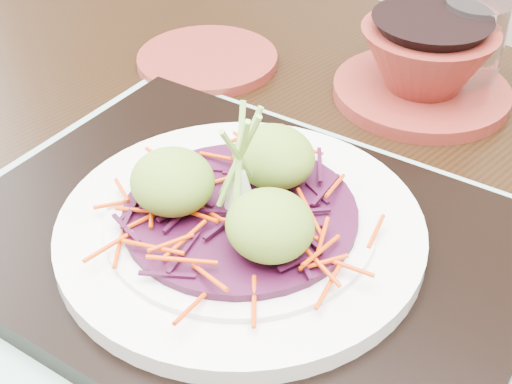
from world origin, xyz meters
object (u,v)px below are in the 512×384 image
Objects in this scene: white_plate at (241,227)px; terracotta_side_plate at (207,60)px; terracotta_bowl_set at (425,68)px; dining_table at (313,336)px; water_glass at (471,45)px; serving_tray at (241,246)px.

terracotta_side_plate is at bearing 132.60° from white_plate.
white_plate is at bearing -91.78° from terracotta_bowl_set.
terracotta_side_plate is (-0.26, 0.19, 0.11)m from dining_table.
dining_table is at bearing -82.60° from terracotta_bowl_set.
dining_table is 0.34m from terracotta_side_plate.
terracotta_side_plate is 0.24m from terracotta_bowl_set.
terracotta_side_plate is 1.67× the size of water_glass.
water_glass is at bearing 84.09° from white_plate.
water_glass is (-0.01, 0.31, 0.15)m from dining_table.
white_plate is (-0.04, -0.05, 0.14)m from dining_table.
water_glass is 0.06m from terracotta_bowl_set.
dining_table is 0.30m from terracotta_bowl_set.
serving_tray is 0.36m from water_glass.
terracotta_side_plate is 0.28m from water_glass.
white_plate is at bearing -1.59° from serving_tray.
dining_table is 14.81× the size of water_glass.
water_glass reaches higher than white_plate.
terracotta_bowl_set is at bearing 107.19° from dining_table.
white_plate is 0.32m from terracotta_side_plate.
white_plate is at bearing -95.91° from water_glass.
water_glass reaches higher than terracotta_bowl_set.
terracotta_bowl_set is at bearing -118.95° from water_glass.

